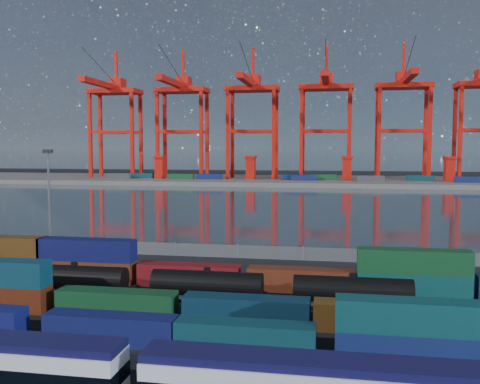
# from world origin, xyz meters

# --- Properties ---
(ground) EXTENTS (700.00, 700.00, 0.00)m
(ground) POSITION_xyz_m (0.00, 0.00, 0.00)
(ground) COLOR black
(ground) RESTS_ON ground
(harbor_water) EXTENTS (700.00, 700.00, 0.00)m
(harbor_water) POSITION_xyz_m (0.00, 105.00, 0.01)
(harbor_water) COLOR #2B373E
(harbor_water) RESTS_ON ground
(far_quay) EXTENTS (700.00, 70.00, 2.00)m
(far_quay) POSITION_xyz_m (0.00, 210.00, 1.00)
(far_quay) COLOR #514F4C
(far_quay) RESTS_ON ground
(distant_mountains) EXTENTS (2470.00, 1100.00, 520.00)m
(distant_mountains) POSITION_xyz_m (63.02, 1600.00, 220.29)
(distant_mountains) COLOR #1E2630
(distant_mountains) RESTS_ON ground
(container_row_south) EXTENTS (138.41, 2.36, 5.04)m
(container_row_south) POSITION_xyz_m (-5.38, -9.19, 2.15)
(container_row_south) COLOR #414346
(container_row_south) RESTS_ON ground
(container_row_mid) EXTENTS (141.53, 2.47, 5.27)m
(container_row_mid) POSITION_xyz_m (-0.57, -2.15, 1.72)
(container_row_mid) COLOR #434748
(container_row_mid) RESTS_ON ground
(container_row_north) EXTENTS (142.29, 2.54, 5.41)m
(container_row_north) POSITION_xyz_m (3.72, 10.56, 2.03)
(container_row_north) COLOR #102650
(container_row_north) RESTS_ON ground
(waterfront_fence) EXTENTS (160.12, 0.12, 2.20)m
(waterfront_fence) POSITION_xyz_m (-0.00, 28.00, 1.00)
(waterfront_fence) COLOR #595B5E
(waterfront_fence) RESTS_ON ground
(yard_light_mast) EXTENTS (1.60, 0.40, 16.60)m
(yard_light_mast) POSITION_xyz_m (-30.00, 26.00, 9.30)
(yard_light_mast) COLOR slate
(yard_light_mast) RESTS_ON ground
(gantry_cranes) EXTENTS (200.04, 48.08, 65.10)m
(gantry_cranes) POSITION_xyz_m (-7.50, 203.27, 39.91)
(gantry_cranes) COLOR red
(gantry_cranes) RESTS_ON ground
(quay_containers) EXTENTS (172.58, 10.99, 2.60)m
(quay_containers) POSITION_xyz_m (-11.00, 195.46, 3.30)
(quay_containers) COLOR navy
(quay_containers) RESTS_ON far_quay
(straddle_carriers) EXTENTS (140.00, 7.00, 11.10)m
(straddle_carriers) POSITION_xyz_m (-2.50, 200.00, 7.82)
(straddle_carriers) COLOR red
(straddle_carriers) RESTS_ON far_quay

